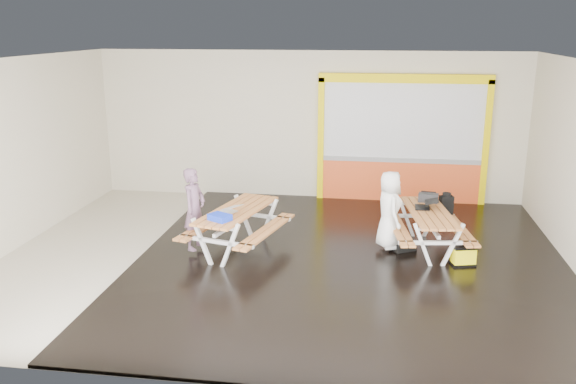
% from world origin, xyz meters
% --- Properties ---
extents(room, '(10.02, 8.02, 3.52)m').
position_xyz_m(room, '(0.00, 0.00, 1.75)').
color(room, '#C0B6A2').
rests_on(room, ground).
extents(deck, '(7.50, 7.98, 0.05)m').
position_xyz_m(deck, '(1.25, 0.00, 0.03)').
color(deck, black).
rests_on(deck, room).
extents(kiosk, '(3.88, 0.16, 3.00)m').
position_xyz_m(kiosk, '(2.20, 3.93, 1.44)').
color(kiosk, '#EE5421').
rests_on(kiosk, room).
extents(picnic_table_left, '(1.89, 2.38, 0.84)m').
position_xyz_m(picnic_table_left, '(-0.83, 0.19, 0.64)').
color(picnic_table_left, '#BF7437').
rests_on(picnic_table_left, deck).
extents(picnic_table_right, '(1.61, 2.15, 0.79)m').
position_xyz_m(picnic_table_right, '(2.62, 0.72, 0.61)').
color(picnic_table_right, '#BF7437').
rests_on(picnic_table_right, deck).
extents(person_left, '(0.47, 0.61, 1.50)m').
position_xyz_m(person_left, '(-1.57, -0.01, 0.87)').
color(person_left, '#6C4D63').
rests_on(person_left, deck).
extents(person_right, '(0.64, 0.80, 1.42)m').
position_xyz_m(person_right, '(1.90, 0.62, 0.83)').
color(person_right, white).
rests_on(person_right, deck).
extents(laptop_left, '(0.53, 0.52, 0.17)m').
position_xyz_m(laptop_left, '(-0.93, -0.07, 0.89)').
color(laptop_left, silver).
rests_on(laptop_left, picnic_table_left).
extents(laptop_right, '(0.42, 0.38, 0.17)m').
position_xyz_m(laptop_right, '(2.57, 0.92, 0.85)').
color(laptop_right, black).
rests_on(laptop_right, picnic_table_right).
extents(blue_pouch, '(0.44, 0.40, 0.11)m').
position_xyz_m(blue_pouch, '(-0.97, -0.47, 0.89)').
color(blue_pouch, '#1633D2').
rests_on(blue_pouch, picnic_table_left).
extents(toolbox, '(0.39, 0.24, 0.21)m').
position_xyz_m(toolbox, '(2.65, 1.33, 0.88)').
color(toolbox, black).
rests_on(toolbox, picnic_table_right).
extents(backpack, '(0.29, 0.22, 0.42)m').
position_xyz_m(backpack, '(3.00, 1.49, 0.73)').
color(backpack, black).
rests_on(backpack, picnic_table_right).
extents(dark_case, '(0.51, 0.47, 0.15)m').
position_xyz_m(dark_case, '(2.19, 0.66, 0.13)').
color(dark_case, black).
rests_on(dark_case, deck).
extents(fluke_bag, '(0.45, 0.35, 0.34)m').
position_xyz_m(fluke_bag, '(3.19, 0.08, 0.22)').
color(fluke_bag, black).
rests_on(fluke_bag, deck).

